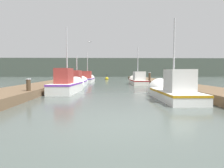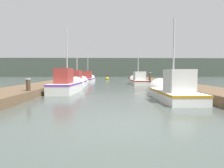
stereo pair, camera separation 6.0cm
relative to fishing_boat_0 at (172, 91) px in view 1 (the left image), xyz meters
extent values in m
plane|color=#47514C|center=(-3.01, -5.08, -0.43)|extent=(200.00, 200.00, 0.00)
cube|color=brown|center=(-8.53, 10.92, -0.21)|extent=(2.69, 40.00, 0.43)
cube|color=brown|center=(2.51, 10.92, -0.21)|extent=(2.69, 40.00, 0.43)
cube|color=#424C42|center=(-3.01, 54.20, 2.22)|extent=(120.00, 16.00, 5.30)
cube|color=silver|center=(0.00, -0.57, -0.19)|extent=(1.61, 4.05, 0.48)
cube|color=#B27C13|center=(0.00, -0.57, -0.01)|extent=(1.64, 4.08, 0.10)
cone|color=silver|center=(0.00, 1.90, -0.19)|extent=(1.53, 0.88, 1.52)
cube|color=silver|center=(0.00, -1.07, 0.58)|extent=(1.12, 1.37, 1.05)
cylinder|color=#B2B2B7|center=(0.00, -0.26, 1.86)|extent=(0.08, 0.08, 3.61)
cube|color=silver|center=(-6.10, 3.15, -0.09)|extent=(1.75, 4.02, 0.67)
cube|color=purple|center=(-6.10, 3.15, 0.18)|extent=(1.78, 4.05, 0.10)
cone|color=silver|center=(-5.92, 5.58, -0.09)|extent=(1.45, 1.05, 1.38)
cube|color=#99332D|center=(-6.14, 2.66, 0.73)|extent=(1.00, 1.55, 0.98)
cylinder|color=#B2B2B7|center=(-6.08, 3.44, 2.13)|extent=(0.08, 0.08, 3.77)
cube|color=silver|center=(-6.14, 7.98, -0.14)|extent=(1.48, 5.21, 0.57)
cube|color=purple|center=(-6.14, 7.98, 0.09)|extent=(1.51, 5.24, 0.10)
cone|color=silver|center=(-6.08, 11.21, -0.14)|extent=(1.34, 1.29, 1.32)
cube|color=#99332D|center=(-6.15, 7.33, 0.63)|extent=(0.98, 2.03, 0.97)
cylinder|color=#B2B2B7|center=(-6.13, 8.37, 1.35)|extent=(0.08, 0.08, 2.40)
cube|color=silver|center=(0.22, 12.11, -0.17)|extent=(1.59, 4.94, 0.52)
cube|color=maroon|center=(0.22, 12.11, 0.03)|extent=(1.62, 4.97, 0.10)
cone|color=silver|center=(0.25, 15.06, -0.17)|extent=(1.47, 0.98, 1.46)
cube|color=silver|center=(0.21, 11.50, 0.56)|extent=(1.18, 1.85, 0.93)
cylinder|color=#B2B2B7|center=(0.22, 12.48, 1.96)|extent=(0.08, 0.08, 3.74)
cube|color=silver|center=(-5.97, 16.90, -0.15)|extent=(1.74, 4.80, 0.56)
cube|color=#57119D|center=(-5.97, 16.90, 0.07)|extent=(1.77, 4.83, 0.10)
cone|color=silver|center=(-5.86, 19.76, -0.15)|extent=(1.51, 1.02, 1.48)
cube|color=#99332D|center=(-5.99, 16.31, 0.61)|extent=(1.23, 1.92, 0.96)
cylinder|color=#B2B2B7|center=(-5.96, 17.26, 1.95)|extent=(0.08, 0.08, 3.64)
cylinder|color=#473523|center=(1.14, 10.46, 0.23)|extent=(0.22, 0.22, 1.31)
cylinder|color=silver|center=(1.14, 10.46, 0.90)|extent=(0.25, 0.25, 0.04)
cylinder|color=#473523|center=(-7.25, 8.55, 0.07)|extent=(0.23, 0.23, 1.00)
cylinder|color=silver|center=(-7.25, 8.55, 0.59)|extent=(0.26, 0.26, 0.04)
cylinder|color=#473523|center=(-7.42, 0.08, 0.08)|extent=(0.21, 0.21, 1.02)
cylinder|color=silver|center=(-7.42, 0.08, 0.61)|extent=(0.25, 0.25, 0.04)
sphere|color=gold|center=(-3.26, 25.44, -0.26)|extent=(0.62, 0.62, 0.62)
cylinder|color=black|center=(-3.26, 25.44, 0.30)|extent=(0.06, 0.06, 0.50)
ellipsoid|color=white|center=(-5.26, 12.10, 4.29)|extent=(0.23, 0.31, 0.12)
cube|color=gray|center=(-5.13, 12.05, 4.31)|extent=(0.30, 0.21, 0.07)
cube|color=gray|center=(-5.39, 12.15, 4.31)|extent=(0.30, 0.21, 0.07)
camera|label=1|loc=(-3.44, -10.28, 0.99)|focal=32.00mm
camera|label=2|loc=(-3.39, -10.28, 0.99)|focal=32.00mm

